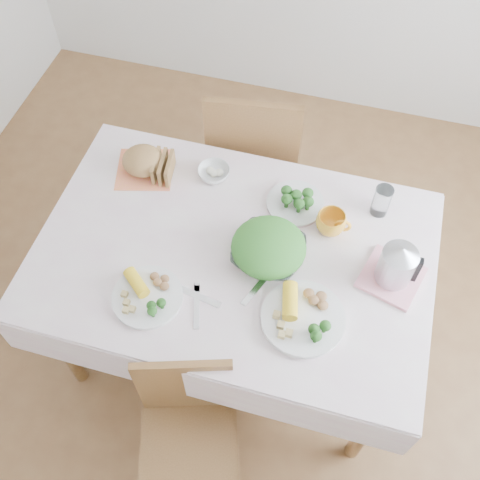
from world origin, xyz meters
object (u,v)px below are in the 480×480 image
(electric_kettle, at_px, (398,261))
(salad_bowl, at_px, (268,252))
(dining_table, at_px, (234,300))
(yellow_mug, at_px, (331,223))
(dinner_plate_right, at_px, (303,319))
(chair_far, at_px, (256,154))
(dinner_plate_left, at_px, (148,297))
(chair_near, at_px, (188,442))

(electric_kettle, bearing_deg, salad_bowl, -162.01)
(dining_table, relative_size, yellow_mug, 12.08)
(dinner_plate_right, bearing_deg, electric_kettle, 42.27)
(chair_far, distance_m, yellow_mug, 0.80)
(dining_table, distance_m, salad_bowl, 0.44)
(chair_far, relative_size, electric_kettle, 5.37)
(salad_bowl, distance_m, dinner_plate_right, 0.29)
(salad_bowl, xyz_separation_m, dinner_plate_right, (0.18, -0.22, -0.02))
(dinner_plate_right, bearing_deg, yellow_mug, 87.24)
(dinner_plate_left, distance_m, dinner_plate_right, 0.56)
(dinner_plate_left, distance_m, yellow_mug, 0.74)
(salad_bowl, xyz_separation_m, dinner_plate_left, (-0.37, -0.29, -0.02))
(dinner_plate_right, bearing_deg, chair_far, 113.00)
(salad_bowl, bearing_deg, chair_far, 107.33)
(salad_bowl, relative_size, electric_kettle, 1.45)
(dinner_plate_right, distance_m, electric_kettle, 0.39)
(chair_far, bearing_deg, dinner_plate_left, 75.29)
(chair_far, bearing_deg, chair_near, 87.22)
(chair_near, relative_size, dinner_plate_left, 3.12)
(chair_near, bearing_deg, dining_table, 73.17)
(chair_near, distance_m, yellow_mug, 0.97)
(yellow_mug, bearing_deg, chair_far, 127.12)
(electric_kettle, bearing_deg, chair_near, -115.65)
(chair_near, distance_m, dinner_plate_left, 0.54)
(salad_bowl, height_order, dinner_plate_right, salad_bowl)
(dinner_plate_left, bearing_deg, dining_table, 48.93)
(dinner_plate_left, relative_size, dinner_plate_right, 0.86)
(dining_table, distance_m, chair_far, 0.79)
(dining_table, bearing_deg, dinner_plate_left, -131.07)
(chair_near, relative_size, salad_bowl, 3.04)
(salad_bowl, bearing_deg, dinner_plate_left, -142.12)
(yellow_mug, bearing_deg, dining_table, -149.25)
(yellow_mug, xyz_separation_m, electric_kettle, (0.26, -0.15, 0.08))
(chair_near, height_order, chair_far, chair_far)
(chair_near, distance_m, electric_kettle, 0.99)
(yellow_mug, bearing_deg, chair_near, -110.83)
(salad_bowl, xyz_separation_m, electric_kettle, (0.46, 0.03, 0.09))
(chair_near, xyz_separation_m, chair_far, (-0.12, 1.43, -0.00))
(chair_near, xyz_separation_m, dinner_plate_left, (-0.25, 0.37, 0.31))
(salad_bowl, distance_m, yellow_mug, 0.27)
(dining_table, bearing_deg, yellow_mug, 30.75)
(dining_table, distance_m, chair_near, 0.66)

